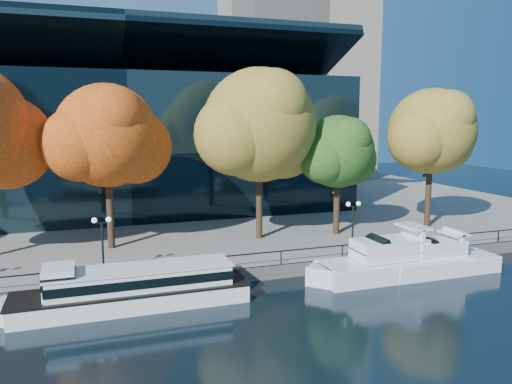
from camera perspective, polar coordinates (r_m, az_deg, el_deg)
name	(u,v)px	position (r m, az deg, el deg)	size (l,w,h in m)	color
ground	(227,301)	(32.53, -3.34, -12.28)	(160.00, 160.00, 0.00)	black
promenade	(152,202)	(67.09, -11.79, -1.11)	(90.00, 67.08, 1.00)	slate
railing	(214,258)	(34.90, -4.82, -7.48)	(88.20, 0.08, 0.99)	black
convention_building	(121,143)	(61.29, -15.19, 5.41)	(50.00, 24.57, 21.43)	black
tour_boat	(127,287)	(32.03, -14.52, -10.50)	(15.54, 3.47, 2.95)	white
cruiser_near	(389,262)	(37.75, 15.01, -7.73)	(12.89, 3.32, 3.74)	white
cruiser_far	(436,260)	(39.74, 19.86, -7.31)	(10.03, 2.78, 3.28)	white
tree_2	(109,138)	(41.27, -16.44, 5.97)	(10.23, 8.39, 13.22)	black
tree_3	(262,128)	(43.00, 0.67, 7.38)	(12.20, 10.01, 14.76)	black
tree_4	(339,153)	(45.32, 9.52, 4.39)	(8.13, 6.67, 10.76)	black
tree_5	(433,133)	(50.53, 19.60, 6.34)	(10.17, 8.34, 13.28)	black
lamp_1	(102,233)	(34.64, -17.19, -4.47)	(1.26, 0.36, 4.03)	black
lamp_2	(353,215)	(39.85, 11.03, -2.57)	(1.26, 0.36, 4.03)	black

